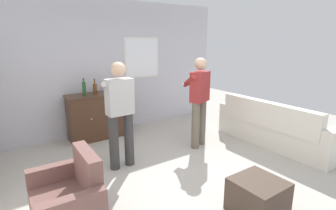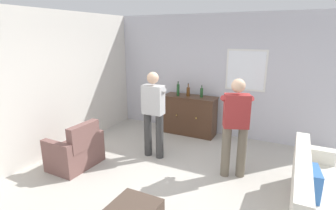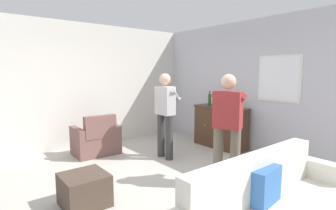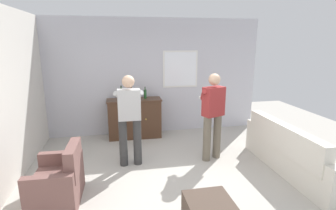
% 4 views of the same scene
% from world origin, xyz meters
% --- Properties ---
extents(ground, '(10.40, 10.40, 0.00)m').
position_xyz_m(ground, '(0.00, 0.00, 0.00)').
color(ground, '#B2ADA3').
extents(wall_back_with_window, '(5.20, 0.15, 2.80)m').
position_xyz_m(wall_back_with_window, '(0.01, 2.66, 1.40)').
color(wall_back_with_window, silver).
rests_on(wall_back_with_window, ground).
extents(wall_side_left, '(0.12, 5.20, 2.80)m').
position_xyz_m(wall_side_left, '(-2.66, 0.00, 1.40)').
color(wall_side_left, silver).
rests_on(wall_side_left, ground).
extents(couch, '(0.57, 2.31, 0.88)m').
position_xyz_m(couch, '(1.96, 0.01, 0.33)').
color(couch, silver).
rests_on(couch, ground).
extents(armchair, '(0.67, 0.90, 0.85)m').
position_xyz_m(armchair, '(-1.83, -0.13, 0.29)').
color(armchair, brown).
rests_on(armchair, ground).
extents(sideboard_cabinet, '(1.27, 0.49, 0.93)m').
position_xyz_m(sideboard_cabinet, '(-0.58, 2.30, 0.47)').
color(sideboard_cabinet, '#472D1E').
rests_on(sideboard_cabinet, ground).
extents(bottle_wine_green, '(0.08, 0.08, 0.31)m').
position_xyz_m(bottle_wine_green, '(-0.64, 2.30, 1.04)').
color(bottle_wine_green, '#593314').
rests_on(bottle_wine_green, sideboard_cabinet).
extents(bottle_liquor_amber, '(0.07, 0.07, 0.28)m').
position_xyz_m(bottle_liquor_amber, '(-0.31, 2.33, 1.04)').
color(bottle_liquor_amber, '#1E4C23').
rests_on(bottle_liquor_amber, sideboard_cabinet).
extents(bottle_spirits_clear, '(0.07, 0.07, 0.34)m').
position_xyz_m(bottle_spirits_clear, '(-0.87, 2.24, 1.07)').
color(bottle_spirits_clear, '#1E4C23').
rests_on(bottle_spirits_clear, sideboard_cabinet).
extents(person_standing_left, '(0.56, 0.47, 1.68)m').
position_xyz_m(person_standing_left, '(-0.76, 0.86, 0.94)').
color(person_standing_left, '#383838').
rests_on(person_standing_left, ground).
extents(person_standing_right, '(0.52, 0.52, 1.68)m').
position_xyz_m(person_standing_right, '(0.80, 0.81, 0.94)').
color(person_standing_right, '#6B6051').
rests_on(person_standing_right, ground).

